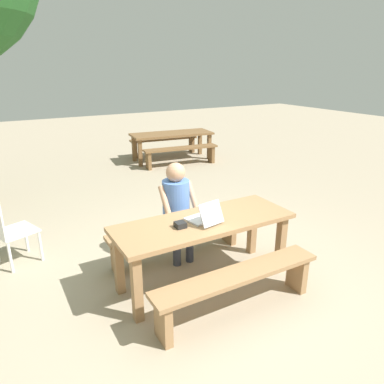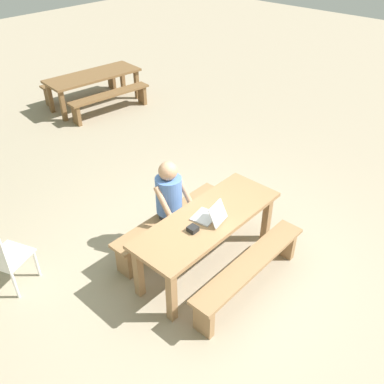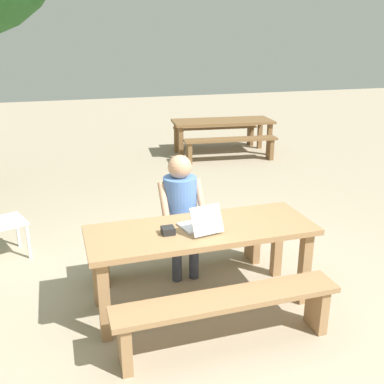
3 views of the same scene
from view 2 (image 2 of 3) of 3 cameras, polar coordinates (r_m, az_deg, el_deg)
ground_plane at (r=5.49m, az=2.04°, el=-9.72°), size 30.00×30.00×0.00m
picnic_table_front at (r=5.06m, az=2.19°, el=-4.46°), size 2.01×0.73×0.77m
bench_near at (r=4.98m, az=7.86°, el=-10.29°), size 1.83×0.30×0.46m
bench_far at (r=5.59m, az=-2.93°, el=-4.06°), size 1.83×0.30×0.46m
laptop at (r=4.91m, az=2.45°, el=-3.20°), size 0.34×0.40×0.25m
small_pouch at (r=4.76m, az=0.11°, el=-5.04°), size 0.11×0.11×0.06m
person_seated at (r=5.31m, az=-2.92°, el=-0.82°), size 0.45×0.43×1.27m
plastic_chair at (r=5.34m, az=-24.37°, el=-8.07°), size 0.57×0.57×0.93m
picnic_table_mid at (r=9.87m, az=-13.27°, el=14.75°), size 2.15×1.02×0.71m
bench_mid_south at (r=9.44m, az=-11.05°, el=12.38°), size 1.89×0.50×0.46m
bench_mid_north at (r=10.50m, az=-14.89°, el=14.17°), size 1.89×0.50×0.46m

